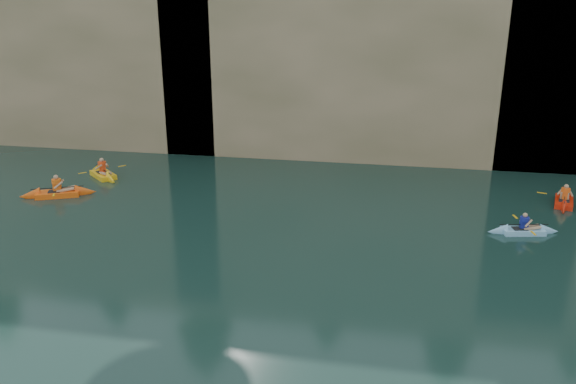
# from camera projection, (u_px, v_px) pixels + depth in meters

# --- Properties ---
(cliff) EXTENTS (70.00, 16.00, 12.00)m
(cliff) POSITION_uv_depth(u_px,v_px,m) (347.00, 46.00, 38.67)
(cliff) COLOR tan
(cliff) RESTS_ON ground
(cliff_slab_west) EXTENTS (26.00, 2.40, 10.56)m
(cliff_slab_west) POSITION_uv_depth(u_px,v_px,m) (21.00, 61.00, 35.62)
(cliff_slab_west) COLOR tan
(cliff_slab_west) RESTS_ON ground
(cliff_slab_center) EXTENTS (24.00, 2.40, 11.40)m
(cliff_slab_center) POSITION_uv_depth(u_px,v_px,m) (370.00, 61.00, 31.52)
(cliff_slab_center) COLOR tan
(cliff_slab_center) RESTS_ON ground
(sea_cave_west) EXTENTS (4.50, 1.00, 4.00)m
(sea_cave_west) POSITION_uv_depth(u_px,v_px,m) (51.00, 115.00, 35.70)
(sea_cave_west) COLOR black
(sea_cave_west) RESTS_ON ground
(sea_cave_center) EXTENTS (3.50, 1.00, 3.20)m
(sea_cave_center) POSITION_uv_depth(u_px,v_px,m) (265.00, 130.00, 33.30)
(sea_cave_center) COLOR black
(sea_cave_center) RESTS_ON ground
(sea_cave_east) EXTENTS (5.00, 1.00, 4.50)m
(sea_cave_east) POSITION_uv_depth(u_px,v_px,m) (514.00, 129.00, 30.56)
(sea_cave_east) COLOR black
(sea_cave_east) RESTS_ON ground
(kayaker_orange) EXTENTS (3.48, 2.38, 1.32)m
(kayaker_orange) POSITION_uv_depth(u_px,v_px,m) (58.00, 193.00, 26.74)
(kayaker_orange) COLOR #FD5710
(kayaker_orange) RESTS_ON ground
(kayaker_red_far) EXTENTS (2.29, 3.31, 1.19)m
(kayaker_red_far) POSITION_uv_depth(u_px,v_px,m) (564.00, 201.00, 25.68)
(kayaker_red_far) COLOR red
(kayaker_red_far) RESTS_ON ground
(kayaker_yellow) EXTENTS (2.91, 2.69, 1.31)m
(kayaker_yellow) POSITION_uv_depth(u_px,v_px,m) (103.00, 174.00, 29.70)
(kayaker_yellow) COLOR yellow
(kayaker_yellow) RESTS_ON ground
(kayaker_ltblue_mid) EXTENTS (2.94, 2.14, 1.09)m
(kayaker_ltblue_mid) POSITION_uv_depth(u_px,v_px,m) (523.00, 230.00, 22.40)
(kayaker_ltblue_mid) COLOR #89BFE5
(kayaker_ltblue_mid) RESTS_ON ground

